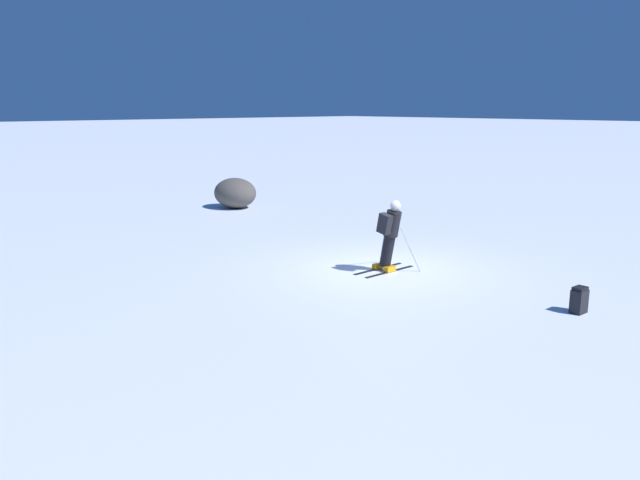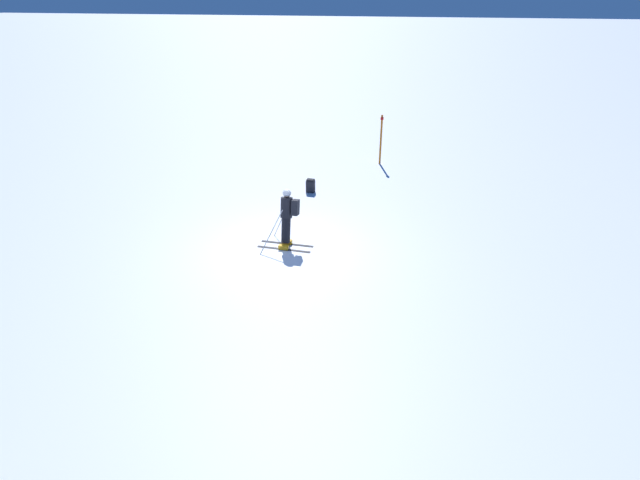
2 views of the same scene
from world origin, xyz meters
name	(u,v)px [view 2 (image 2 of 2)]	position (x,y,z in m)	size (l,w,h in m)	color
ground_plane	(285,248)	(0.00, 0.00, 0.00)	(300.00, 300.00, 0.00)	white
skier	(287,215)	(-0.25, 0.03, 0.93)	(1.29, 1.59, 1.71)	black
spare_backpack	(311,186)	(-4.52, -0.39, 0.24)	(0.23, 0.31, 0.50)	black
trail_marker	(381,138)	(-8.50, 1.67, 1.15)	(0.13, 0.13, 2.10)	orange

